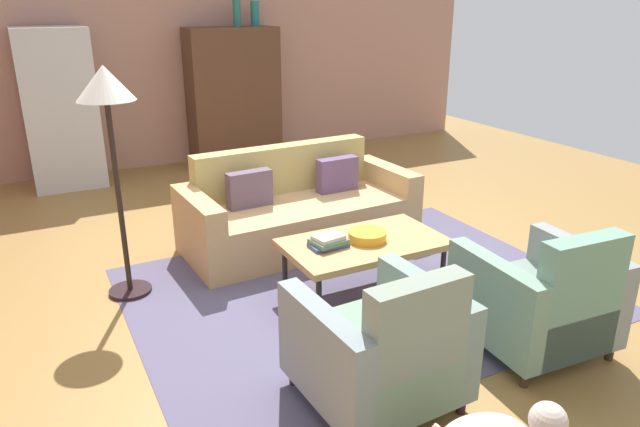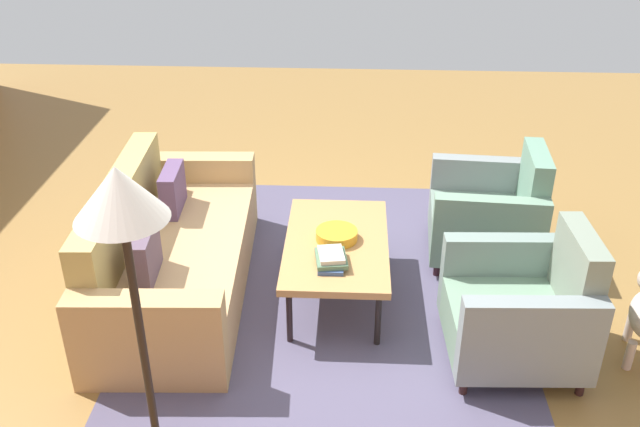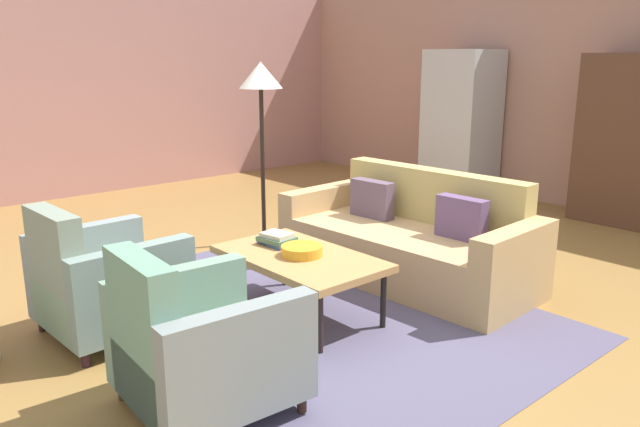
{
  "view_description": "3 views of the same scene",
  "coord_description": "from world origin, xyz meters",
  "px_view_note": "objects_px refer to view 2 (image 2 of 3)",
  "views": [
    {
      "loc": [
        -1.9,
        -3.83,
        2.13
      ],
      "look_at": [
        -0.0,
        -0.19,
        0.63
      ],
      "focal_mm": 32.76,
      "sensor_mm": 36.0,
      "label": 1
    },
    {
      "loc": [
        -3.82,
        -0.52,
        2.9
      ],
      "look_at": [
        0.32,
        -0.31,
        0.61
      ],
      "focal_mm": 39.27,
      "sensor_mm": 36.0,
      "label": 2
    },
    {
      "loc": [
        3.4,
        -3.01,
        1.77
      ],
      "look_at": [
        0.22,
        -0.21,
        0.69
      ],
      "focal_mm": 34.91,
      "sensor_mm": 36.0,
      "label": 3
    }
  ],
  "objects_px": {
    "couch": "(167,256)",
    "book_stack": "(331,259)",
    "armchair_left": "(526,311)",
    "floor_lamp": "(124,226)",
    "fruit_bowl": "(337,235)",
    "coffee_table": "(336,246)",
    "armchair_right": "(493,216)"
  },
  "relations": [
    {
      "from": "fruit_bowl",
      "to": "floor_lamp",
      "type": "xyz_separation_m",
      "value": [
        -1.61,
        0.85,
        0.97
      ]
    },
    {
      "from": "coffee_table",
      "to": "fruit_bowl",
      "type": "relative_size",
      "value": 4.21
    },
    {
      "from": "couch",
      "to": "armchair_left",
      "type": "bearing_deg",
      "value": 73.25
    },
    {
      "from": "armchair_left",
      "to": "floor_lamp",
      "type": "height_order",
      "value": "floor_lamp"
    },
    {
      "from": "fruit_bowl",
      "to": "armchair_left",
      "type": "bearing_deg",
      "value": -117.99
    },
    {
      "from": "armchair_right",
      "to": "couch",
      "type": "bearing_deg",
      "value": 108.28
    },
    {
      "from": "floor_lamp",
      "to": "book_stack",
      "type": "bearing_deg",
      "value": -32.62
    },
    {
      "from": "book_stack",
      "to": "floor_lamp",
      "type": "bearing_deg",
      "value": 147.38
    },
    {
      "from": "coffee_table",
      "to": "floor_lamp",
      "type": "bearing_deg",
      "value": 151.68
    },
    {
      "from": "coffee_table",
      "to": "couch",
      "type": "bearing_deg",
      "value": 90.19
    },
    {
      "from": "couch",
      "to": "fruit_bowl",
      "type": "xyz_separation_m",
      "value": [
        0.03,
        -1.19,
        0.19
      ]
    },
    {
      "from": "armchair_left",
      "to": "couch",
      "type": "bearing_deg",
      "value": 73.52
    },
    {
      "from": "couch",
      "to": "fruit_bowl",
      "type": "distance_m",
      "value": 1.2
    },
    {
      "from": "coffee_table",
      "to": "fruit_bowl",
      "type": "distance_m",
      "value": 0.08
    },
    {
      "from": "couch",
      "to": "fruit_bowl",
      "type": "bearing_deg",
      "value": 88.69
    },
    {
      "from": "floor_lamp",
      "to": "armchair_left",
      "type": "bearing_deg",
      "value": -63.93
    },
    {
      "from": "armchair_left",
      "to": "book_stack",
      "type": "relative_size",
      "value": 3.2
    },
    {
      "from": "armchair_right",
      "to": "book_stack",
      "type": "bearing_deg",
      "value": 130.64
    },
    {
      "from": "armchair_left",
      "to": "fruit_bowl",
      "type": "distance_m",
      "value": 1.33
    },
    {
      "from": "book_stack",
      "to": "floor_lamp",
      "type": "xyz_separation_m",
      "value": [
        -1.29,
        0.83,
        0.96
      ]
    },
    {
      "from": "fruit_bowl",
      "to": "floor_lamp",
      "type": "relative_size",
      "value": 0.17
    },
    {
      "from": "floor_lamp",
      "to": "fruit_bowl",
      "type": "bearing_deg",
      "value": -27.98
    },
    {
      "from": "book_stack",
      "to": "armchair_right",
      "type": "bearing_deg",
      "value": -53.34
    },
    {
      "from": "armchair_left",
      "to": "armchair_right",
      "type": "height_order",
      "value": "same"
    },
    {
      "from": "floor_lamp",
      "to": "armchair_right",
      "type": "bearing_deg",
      "value": -42.81
    },
    {
      "from": "couch",
      "to": "floor_lamp",
      "type": "bearing_deg",
      "value": 9.24
    },
    {
      "from": "armchair_right",
      "to": "book_stack",
      "type": "distance_m",
      "value": 1.49
    },
    {
      "from": "couch",
      "to": "coffee_table",
      "type": "xyz_separation_m",
      "value": [
        0.0,
        -1.19,
        0.12
      ]
    },
    {
      "from": "book_stack",
      "to": "floor_lamp",
      "type": "relative_size",
      "value": 0.16
    },
    {
      "from": "armchair_left",
      "to": "book_stack",
      "type": "height_order",
      "value": "armchair_left"
    },
    {
      "from": "book_stack",
      "to": "couch",
      "type": "bearing_deg",
      "value": 76.03
    },
    {
      "from": "couch",
      "to": "book_stack",
      "type": "distance_m",
      "value": 1.21
    }
  ]
}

